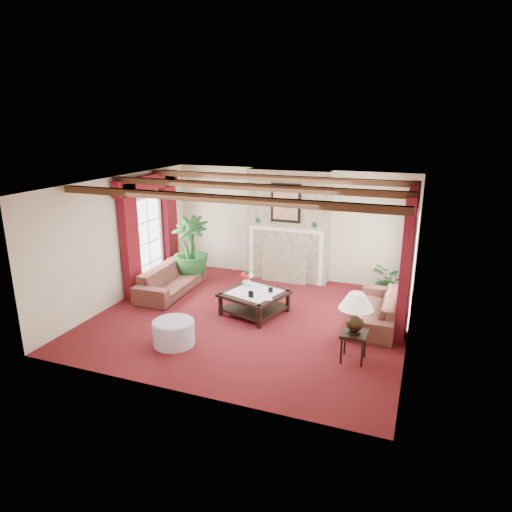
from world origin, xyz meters
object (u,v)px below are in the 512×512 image
at_px(sofa_right, 377,304).
at_px(ottoman, 174,333).
at_px(coffee_table, 255,303).
at_px(sofa_left, 171,276).
at_px(side_table, 353,346).
at_px(potted_palm, 191,263).

relative_size(sofa_right, ottoman, 2.80).
bearing_deg(sofa_right, coffee_table, -79.99).
bearing_deg(ottoman, sofa_left, 121.77).
bearing_deg(ottoman, side_table, 10.26).
distance_m(potted_palm, ottoman, 3.36).
height_order(sofa_left, side_table, sofa_left).
bearing_deg(sofa_left, coffee_table, -103.69).
bearing_deg(sofa_left, potted_palm, -5.07).
distance_m(sofa_left, potted_palm, 0.89).
height_order(sofa_right, side_table, sofa_right).
bearing_deg(potted_palm, ottoman, -66.85).
relative_size(side_table, ottoman, 0.67).
xyz_separation_m(potted_palm, side_table, (4.38, -2.53, -0.20)).
relative_size(sofa_left, ottoman, 2.87).
distance_m(sofa_left, coffee_table, 2.26).
height_order(sofa_left, ottoman, sofa_left).
relative_size(coffee_table, side_table, 2.29).
height_order(coffee_table, ottoman, coffee_table).
xyz_separation_m(sofa_right, potted_palm, (-4.56, 0.91, 0.04)).
bearing_deg(potted_palm, sofa_right, -11.31).
relative_size(potted_palm, side_table, 3.37).
distance_m(sofa_right, coffee_table, 2.42).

